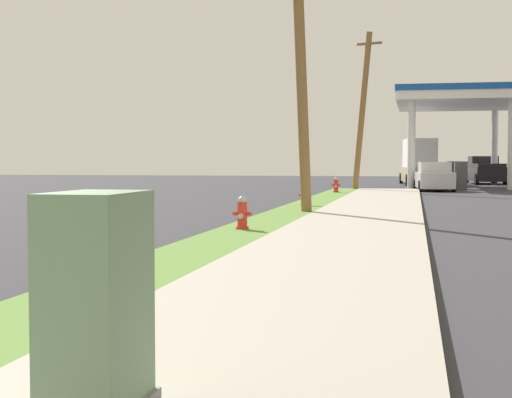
{
  "coord_description": "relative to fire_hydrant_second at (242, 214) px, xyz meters",
  "views": [
    {
      "loc": [
        4.36,
        -2.66,
        1.64
      ],
      "look_at": [
        0.93,
        13.96,
        0.79
      ],
      "focal_mm": 53.95,
      "sensor_mm": 36.0,
      "label": 1
    }
  ],
  "objects": [
    {
      "name": "fire_hydrant_second",
      "position": [
        0.0,
        0.0,
        0.0
      ],
      "size": [
        0.42,
        0.38,
        0.74
      ],
      "color": "red",
      "rests_on": "grass_verge"
    },
    {
      "name": "truck_tan_on_apron",
      "position": [
        3.99,
        37.21,
        1.04
      ],
      "size": [
        2.69,
        6.56,
        3.11
      ],
      "color": "tan",
      "rests_on": "ground"
    },
    {
      "name": "utility_pole_midground",
      "position": [
        0.38,
        6.09,
        4.83
      ],
      "size": [
        1.19,
        1.02,
        10.13
      ],
      "color": "olive",
      "rests_on": "grass_verge"
    },
    {
      "name": "car_silver_by_near_pump",
      "position": [
        4.78,
        26.6,
        0.28
      ],
      "size": [
        2.23,
        4.62,
        1.57
      ],
      "color": "#BCBCC1",
      "rests_on": "ground"
    },
    {
      "name": "utility_cabinet",
      "position": [
        1.92,
        -12.39,
        0.3
      ],
      "size": [
        0.52,
        0.8,
        1.33
      ],
      "color": "slate",
      "rests_on": "sidewalk_slab"
    },
    {
      "name": "fire_hydrant_third",
      "position": [
        0.1,
        9.33,
        0.0
      ],
      "size": [
        0.42,
        0.37,
        0.74
      ],
      "color": "red",
      "rests_on": "grass_verge"
    },
    {
      "name": "utility_pole_background",
      "position": [
        0.95,
        25.24,
        3.96
      ],
      "size": [
        1.62,
        0.72,
        8.4
      ],
      "color": "olive",
      "rests_on": "grass_verge"
    },
    {
      "name": "fire_hydrant_fourth",
      "position": [
        0.03,
        20.38,
        0.0
      ],
      "size": [
        0.42,
        0.38,
        0.74
      ],
      "color": "red",
      "rests_on": "grass_verge"
    },
    {
      "name": "truck_black_at_forecourt",
      "position": [
        8.66,
        40.37,
        0.47
      ],
      "size": [
        2.56,
        5.56,
        1.97
      ],
      "color": "black",
      "rests_on": "ground"
    }
  ]
}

